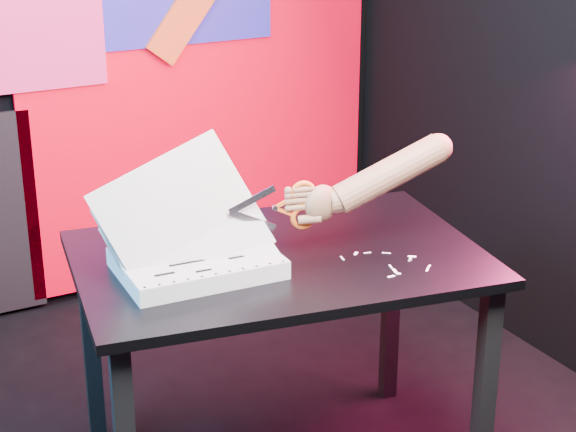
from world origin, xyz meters
TOP-DOWN VIEW (x-y plane):
  - room at (0.00, 0.00)m, footprint 3.01×3.01m
  - backdrop at (0.06, 1.46)m, footprint 2.88×0.05m
  - work_table at (0.23, -0.04)m, footprint 1.26×0.95m
  - printout_stack at (-0.03, -0.04)m, footprint 0.49×0.33m
  - scissors at (0.27, -0.08)m, footprint 0.25×0.07m
  - hand_forearm at (0.50, -0.13)m, footprint 0.47×0.16m
  - paper_clippings at (0.48, -0.25)m, footprint 0.20×0.21m

SIDE VIEW (x-z plane):
  - work_table at x=0.23m, z-range 0.28..1.03m
  - paper_clippings at x=0.48m, z-range 0.75..0.75m
  - printout_stack at x=-0.03m, z-range 0.59..0.98m
  - scissors at x=0.27m, z-range 0.83..0.98m
  - backdrop at x=0.06m, z-range -0.08..2.00m
  - hand_forearm at x=0.50m, z-range 0.85..1.08m
  - room at x=0.00m, z-range 0.00..2.71m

